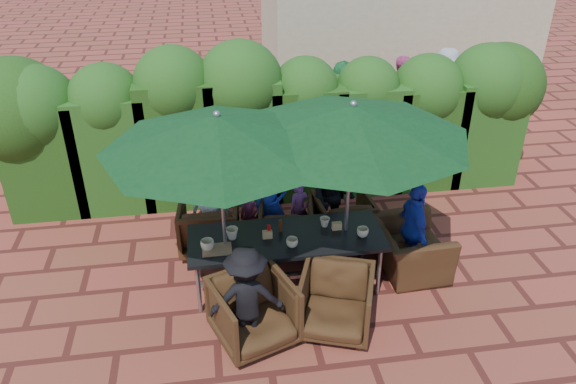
{
  "coord_description": "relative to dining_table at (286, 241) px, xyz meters",
  "views": [
    {
      "loc": [
        -1.03,
        -5.88,
        4.64
      ],
      "look_at": [
        -0.06,
        0.4,
        1.03
      ],
      "focal_mm": 35.0,
      "sensor_mm": 36.0,
      "label": 1
    }
  ],
  "objects": [
    {
      "name": "adult_near_left",
      "position": [
        -0.58,
        -0.95,
        -0.04
      ],
      "size": [
        0.82,
        0.39,
        1.27
      ],
      "primitive_type": "imported",
      "rotation": [
        0.0,
        0.0,
        3.12
      ],
      "color": "black",
      "rests_on": "ground"
    },
    {
      "name": "number_block_left",
      "position": [
        -0.24,
        0.0,
        0.12
      ],
      "size": [
        0.12,
        0.06,
        0.1
      ],
      "primitive_type": "cube",
      "color": "tan",
      "rests_on": "dining_table"
    },
    {
      "name": "building",
      "position": [
        3.68,
        7.2,
        0.93
      ],
      "size": [
        6.2,
        3.08,
        3.2
      ],
      "color": "beige",
      "rests_on": "ground"
    },
    {
      "name": "pedestrian_b",
      "position": [
        2.91,
        4.47,
        0.13
      ],
      "size": [
        0.79,
        0.5,
        1.62
      ],
      "primitive_type": "imported",
      "rotation": [
        0.0,
        0.0,
        3.1
      ],
      "color": "#D44A96",
      "rests_on": "ground"
    },
    {
      "name": "adult_end_right",
      "position": [
        1.67,
        0.06,
        -0.02
      ],
      "size": [
        0.39,
        0.77,
        1.3
      ],
      "primitive_type": "imported",
      "rotation": [
        0.0,
        0.0,
        1.58
      ],
      "color": "#2237B8",
      "rests_on": "ground"
    },
    {
      "name": "umbrella_left",
      "position": [
        -0.76,
        -0.05,
        1.54
      ],
      "size": [
        2.61,
        2.61,
        2.46
      ],
      "color": "gray",
      "rests_on": "ground"
    },
    {
      "name": "cup_d",
      "position": [
        0.51,
        0.16,
        0.13
      ],
      "size": [
        0.13,
        0.13,
        0.12
      ],
      "primitive_type": "imported",
      "color": "beige",
      "rests_on": "dining_table"
    },
    {
      "name": "umbrella_right",
      "position": [
        0.76,
        0.03,
        1.54
      ],
      "size": [
        2.77,
        2.77,
        2.46
      ],
      "color": "gray",
      "rests_on": "ground"
    },
    {
      "name": "sauce_bottle",
      "position": [
        -0.06,
        0.11,
        0.16
      ],
      "size": [
        0.04,
        0.04,
        0.17
      ],
      "primitive_type": "cylinder",
      "color": "#4C230C",
      "rests_on": "dining_table"
    },
    {
      "name": "cup_a",
      "position": [
        -0.97,
        -0.13,
        0.14
      ],
      "size": [
        0.16,
        0.16,
        0.13
      ],
      "primitive_type": "imported",
      "color": "beige",
      "rests_on": "dining_table"
    },
    {
      "name": "chair_near_right",
      "position": [
        0.44,
        -0.87,
        -0.26
      ],
      "size": [
        1.02,
        0.99,
        0.83
      ],
      "primitive_type": "imported",
      "rotation": [
        0.0,
        0.0,
        -0.34
      ],
      "color": "black",
      "rests_on": "ground"
    },
    {
      "name": "number_block_right",
      "position": [
        0.65,
        0.06,
        0.12
      ],
      "size": [
        0.12,
        0.06,
        0.1
      ],
      "primitive_type": "cube",
      "color": "tan",
      "rests_on": "dining_table"
    },
    {
      "name": "hedge_wall",
      "position": [
        -0.01,
        2.53,
        0.68
      ],
      "size": [
        9.1,
        1.6,
        2.55
      ],
      "color": "#19380F",
      "rests_on": "ground"
    },
    {
      "name": "ketchup_bottle",
      "position": [
        -0.21,
        0.02,
        0.16
      ],
      "size": [
        0.04,
        0.04,
        0.17
      ],
      "primitive_type": "cylinder",
      "color": "#B20C0A",
      "rests_on": "dining_table"
    },
    {
      "name": "serving_tray",
      "position": [
        -0.86,
        -0.16,
        0.08
      ],
      "size": [
        0.35,
        0.25,
        0.02
      ],
      "primitive_type": "cube",
      "color": "#9C6F4B",
      "rests_on": "dining_table"
    },
    {
      "name": "pedestrian_c",
      "position": [
        3.88,
        4.52,
        0.18
      ],
      "size": [
        1.2,
        0.9,
        1.71
      ],
      "primitive_type": "imported",
      "rotation": [
        0.0,
        0.0,
        2.73
      ],
      "color": "#9A9CA2",
      "rests_on": "ground"
    },
    {
      "name": "adult_far_right",
      "position": [
        0.82,
        1.02,
        -0.03
      ],
      "size": [
        0.7,
        0.53,
        1.29
      ],
      "primitive_type": "imported",
      "rotation": [
        0.0,
        0.0,
        -0.28
      ],
      "color": "black",
      "rests_on": "ground"
    },
    {
      "name": "cup_e",
      "position": [
        0.93,
        -0.14,
        0.13
      ],
      "size": [
        0.15,
        0.15,
        0.12
      ],
      "primitive_type": "imported",
      "color": "beige",
      "rests_on": "dining_table"
    },
    {
      "name": "chair_far_mid",
      "position": [
        0.12,
        0.84,
        -0.3
      ],
      "size": [
        0.84,
        0.8,
        0.76
      ],
      "primitive_type": "imported",
      "rotation": [
        0.0,
        0.0,
        2.99
      ],
      "color": "black",
      "rests_on": "ground"
    },
    {
      "name": "child_right",
      "position": [
        0.36,
        1.1,
        -0.24
      ],
      "size": [
        0.37,
        0.33,
        0.87
      ],
      "primitive_type": "imported",
      "rotation": [
        0.0,
        0.0,
        0.26
      ],
      "color": "#A74FAB",
      "rests_on": "ground"
    },
    {
      "name": "cup_b",
      "position": [
        -0.66,
        0.05,
        0.15
      ],
      "size": [
        0.16,
        0.16,
        0.15
      ],
      "primitive_type": "imported",
      "color": "beige",
      "rests_on": "dining_table"
    },
    {
      "name": "ground",
      "position": [
        0.18,
        0.21,
        -0.68
      ],
      "size": [
        80.0,
        80.0,
        0.0
      ],
      "primitive_type": "plane",
      "color": "brown",
      "rests_on": "ground"
    },
    {
      "name": "adult_far_mid",
      "position": [
        -0.06,
        1.04,
        -0.07
      ],
      "size": [
        0.47,
        0.4,
        1.22
      ],
      "primitive_type": "imported",
      "rotation": [
        0.0,
        0.0,
        -0.1
      ],
      "color": "#2237B8",
      "rests_on": "ground"
    },
    {
      "name": "pedestrian_a",
      "position": [
        1.73,
        4.3,
        0.14
      ],
      "size": [
        1.61,
        0.96,
        1.62
      ],
      "primitive_type": "imported",
      "rotation": [
        0.0,
        0.0,
        2.84
      ],
      "color": "#238342",
      "rests_on": "ground"
    },
    {
      "name": "cup_c",
      "position": [
        0.03,
        -0.22,
        0.13
      ],
      "size": [
        0.14,
        0.14,
        0.11
      ],
      "primitive_type": "imported",
      "color": "beige",
      "rests_on": "dining_table"
    },
    {
      "name": "child_left",
      "position": [
        -0.37,
        1.11,
        -0.29
      ],
      "size": [
        0.3,
        0.25,
        0.78
      ],
      "primitive_type": "imported",
      "rotation": [
        0.0,
        0.0,
        0.08
      ],
      "color": "#D44A96",
      "rests_on": "ground"
    },
    {
      "name": "chair_end_right",
      "position": [
        1.66,
        0.08,
        -0.23
      ],
      "size": [
        0.71,
        1.05,
        0.89
      ],
      "primitive_type": "imported",
      "rotation": [
        0.0,
        0.0,
        1.62
      ],
      "color": "black",
      "rests_on": "ground"
    },
    {
      "name": "chair_near_left",
      "position": [
        -0.5,
        -0.9,
        -0.25
      ],
      "size": [
        1.05,
        1.02,
        0.86
      ],
      "primitive_type": "imported",
      "rotation": [
        0.0,
        0.0,
        0.35
      ],
      "color": "black",
      "rests_on": "ground"
    },
    {
      "name": "chair_far_left",
      "position": [
        -0.94,
        0.97,
        -0.26
      ],
      "size": [
        0.87,
        0.83,
        0.84
      ],
      "primitive_type": "imported",
      "rotation": [
        0.0,
        0.0,
        3.05
      ],
      "color": "black",
      "rests_on": "ground"
    },
    {
      "name": "dining_table",
      "position": [
        0.0,
        0.0,
        0.0
      ],
      "size": [
        2.42,
        0.9,
        0.75
      ],
      "color": "black",
      "rests_on": "ground"
    },
    {
      "name": "adult_far_left",
      "position": [
        -0.89,
        1.01,
        -0.06
      ],
      "size": [
        0.69,
        0.56,
        1.22
      ],
      "primitive_type": "imported",
      "rotation": [
        0.0,
        0.0,
        -0.38
      ],
      "color": "silver",
      "rests_on": "ground"
    },
    {
      "name": "chair_far_right",
      "position": [
        0.95,
        0.89,
        -0.28
      ],
      "size": [
        0.83,
        0.78,
        0.79
      ],
      "primitive_type": "imported",
      "rotation": [
        0.0,
        0.0,
        3.23
      ],
      "color": "black",
      "rests_on": "ground"
    }
  ]
}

